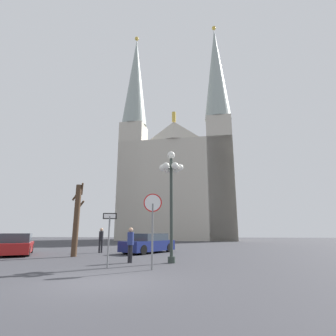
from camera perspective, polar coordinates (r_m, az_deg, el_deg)
The scene contains 10 objects.
ground_plane at distance 8.98m, azimuth -14.30°, elevation -22.79°, with size 120.00×120.00×0.00m, color #38383D.
cathedral at distance 48.91m, azimuth 2.07°, elevation -1.03°, with size 20.83×13.49×40.38m.
stop_sign at distance 11.28m, azimuth -3.34°, elevation -10.20°, with size 0.77×0.17×3.08m.
one_way_arrow_sign at distance 12.22m, azimuth -12.60°, elevation -13.42°, with size 0.59×0.16×2.30m.
street_lamp at distance 13.86m, azimuth 0.70°, elevation -3.15°, with size 1.29×1.16×5.69m.
bare_tree at distance 17.94m, azimuth -19.10°, elevation -10.15°, with size 0.81×0.63×4.57m.
parked_car_near_navy at distance 19.88m, azimuth -4.20°, elevation -15.94°, with size 3.63×4.67×1.36m.
parked_car_far_red at distance 20.63m, azimuth -29.95°, elevation -14.14°, with size 3.83×4.83×1.38m.
pedestrian_walking at distance 20.50m, azimuth -14.24°, elevation -14.33°, with size 0.32×0.32×1.75m.
pedestrian_standing at distance 13.87m, azimuth -8.10°, elevation -15.35°, with size 0.32×0.32×1.70m.
Camera 1 is at (2.93, -8.35, 1.51)m, focal length 28.27 mm.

